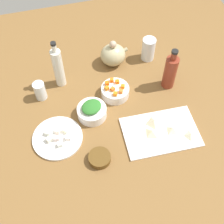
{
  "coord_description": "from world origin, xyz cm",
  "views": [
    {
      "loc": [
        -20.63,
        -75.66,
        120.01
      ],
      "look_at": [
        0.0,
        0.0,
        8.0
      ],
      "focal_mm": 46.91,
      "sensor_mm": 36.0,
      "label": 1
    }
  ],
  "objects_px": {
    "bowl_greens": "(92,112)",
    "teapot": "(113,55)",
    "bowl_small_side": "(100,158)",
    "bottle_1": "(170,72)",
    "drinking_glass_0": "(148,49)",
    "plate_tofu": "(58,138)",
    "cutting_board": "(160,132)",
    "drinking_glass_1": "(40,91)",
    "bowl_carrots": "(115,91)",
    "bottle_0": "(58,67)"
  },
  "relations": [
    {
      "from": "bowl_small_side",
      "to": "teapot",
      "type": "bearing_deg",
      "value": 68.96
    },
    {
      "from": "plate_tofu",
      "to": "bottle_0",
      "type": "xyz_separation_m",
      "value": [
        0.07,
        0.33,
        0.11
      ]
    },
    {
      "from": "bowl_carrots",
      "to": "drinking_glass_0",
      "type": "xyz_separation_m",
      "value": [
        0.25,
        0.21,
        0.04
      ]
    },
    {
      "from": "cutting_board",
      "to": "drinking_glass_1",
      "type": "distance_m",
      "value": 0.62
    },
    {
      "from": "bottle_1",
      "to": "drinking_glass_1",
      "type": "bearing_deg",
      "value": 171.9
    },
    {
      "from": "bowl_carrots",
      "to": "bottle_0",
      "type": "height_order",
      "value": "bottle_0"
    },
    {
      "from": "plate_tofu",
      "to": "bowl_greens",
      "type": "bearing_deg",
      "value": 25.12
    },
    {
      "from": "bowl_carrots",
      "to": "drinking_glass_0",
      "type": "bearing_deg",
      "value": 40.11
    },
    {
      "from": "bowl_small_side",
      "to": "bottle_0",
      "type": "distance_m",
      "value": 0.5
    },
    {
      "from": "teapot",
      "to": "drinking_glass_0",
      "type": "xyz_separation_m",
      "value": [
        0.2,
        -0.01,
        0.0
      ]
    },
    {
      "from": "plate_tofu",
      "to": "teapot",
      "type": "xyz_separation_m",
      "value": [
        0.37,
        0.4,
        0.06
      ]
    },
    {
      "from": "bowl_carrots",
      "to": "drinking_glass_1",
      "type": "xyz_separation_m",
      "value": [
        -0.36,
        0.08,
        0.02
      ]
    },
    {
      "from": "teapot",
      "to": "drinking_glass_0",
      "type": "relative_size",
      "value": 1.17
    },
    {
      "from": "bowl_greens",
      "to": "bowl_carrots",
      "type": "xyz_separation_m",
      "value": [
        0.14,
        0.09,
        -0.0
      ]
    },
    {
      "from": "bowl_small_side",
      "to": "bottle_1",
      "type": "relative_size",
      "value": 0.41
    },
    {
      "from": "bowl_carrots",
      "to": "bowl_small_side",
      "type": "relative_size",
      "value": 1.43
    },
    {
      "from": "bowl_carrots",
      "to": "bottle_0",
      "type": "relative_size",
      "value": 0.51
    },
    {
      "from": "bowl_carrots",
      "to": "bottle_1",
      "type": "bearing_deg",
      "value": -1.64
    },
    {
      "from": "drinking_glass_1",
      "to": "bowl_small_side",
      "type": "bearing_deg",
      "value": -64.44
    },
    {
      "from": "plate_tofu",
      "to": "bowl_small_side",
      "type": "bearing_deg",
      "value": -43.92
    },
    {
      "from": "drinking_glass_0",
      "to": "drinking_glass_1",
      "type": "bearing_deg",
      "value": -168.54
    },
    {
      "from": "cutting_board",
      "to": "drinking_glass_0",
      "type": "distance_m",
      "value": 0.49
    },
    {
      "from": "plate_tofu",
      "to": "teapot",
      "type": "height_order",
      "value": "teapot"
    },
    {
      "from": "plate_tofu",
      "to": "teapot",
      "type": "relative_size",
      "value": 1.51
    },
    {
      "from": "bottle_1",
      "to": "drinking_glass_1",
      "type": "xyz_separation_m",
      "value": [
        -0.64,
        0.09,
        -0.05
      ]
    },
    {
      "from": "plate_tofu",
      "to": "drinking_glass_1",
      "type": "bearing_deg",
      "value": 98.42
    },
    {
      "from": "bottle_0",
      "to": "drinking_glass_1",
      "type": "relative_size",
      "value": 2.8
    },
    {
      "from": "cutting_board",
      "to": "teapot",
      "type": "height_order",
      "value": "teapot"
    },
    {
      "from": "plate_tofu",
      "to": "bottle_1",
      "type": "relative_size",
      "value": 0.97
    },
    {
      "from": "cutting_board",
      "to": "bowl_greens",
      "type": "height_order",
      "value": "bowl_greens"
    },
    {
      "from": "bowl_carrots",
      "to": "drinking_glass_0",
      "type": "height_order",
      "value": "drinking_glass_0"
    },
    {
      "from": "bottle_1",
      "to": "bowl_greens",
      "type": "bearing_deg",
      "value": -168.63
    },
    {
      "from": "bowl_greens",
      "to": "teapot",
      "type": "bearing_deg",
      "value": 58.66
    },
    {
      "from": "bottle_1",
      "to": "drinking_glass_0",
      "type": "relative_size",
      "value": 1.83
    },
    {
      "from": "bowl_carrots",
      "to": "bowl_greens",
      "type": "bearing_deg",
      "value": -146.64
    },
    {
      "from": "cutting_board",
      "to": "bowl_small_side",
      "type": "height_order",
      "value": "bowl_small_side"
    },
    {
      "from": "cutting_board",
      "to": "bottle_0",
      "type": "height_order",
      "value": "bottle_0"
    },
    {
      "from": "cutting_board",
      "to": "plate_tofu",
      "type": "relative_size",
      "value": 1.5
    },
    {
      "from": "bowl_carrots",
      "to": "bottle_1",
      "type": "height_order",
      "value": "bottle_1"
    },
    {
      "from": "cutting_board",
      "to": "teapot",
      "type": "bearing_deg",
      "value": 100.75
    },
    {
      "from": "plate_tofu",
      "to": "bowl_carrots",
      "type": "xyz_separation_m",
      "value": [
        0.32,
        0.18,
        0.02
      ]
    },
    {
      "from": "plate_tofu",
      "to": "bowl_carrots",
      "type": "height_order",
      "value": "bowl_carrots"
    },
    {
      "from": "bowl_small_side",
      "to": "teapot",
      "type": "height_order",
      "value": "teapot"
    },
    {
      "from": "bowl_greens",
      "to": "drinking_glass_1",
      "type": "height_order",
      "value": "drinking_glass_1"
    },
    {
      "from": "bowl_greens",
      "to": "bottle_0",
      "type": "height_order",
      "value": "bottle_0"
    },
    {
      "from": "plate_tofu",
      "to": "bowl_greens",
      "type": "relative_size",
      "value": 1.64
    },
    {
      "from": "bottle_0",
      "to": "drinking_glass_1",
      "type": "height_order",
      "value": "bottle_0"
    },
    {
      "from": "teapot",
      "to": "drinking_glass_0",
      "type": "height_order",
      "value": "teapot"
    },
    {
      "from": "cutting_board",
      "to": "drinking_glass_0",
      "type": "relative_size",
      "value": 2.65
    },
    {
      "from": "bottle_1",
      "to": "teapot",
      "type": "bearing_deg",
      "value": 135.4
    }
  ]
}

